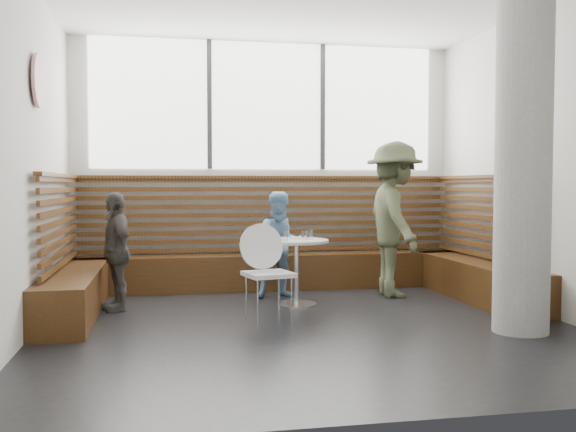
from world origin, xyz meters
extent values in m
cube|color=silver|center=(0.00, 0.00, 1.60)|extent=(5.00, 5.00, 3.20)
cube|color=black|center=(0.00, 0.00, 0.00)|extent=(5.00, 5.00, 0.01)
cube|color=white|center=(0.00, 2.48, 2.38)|extent=(4.50, 0.02, 1.65)
cube|color=#3F3F42|center=(-0.75, 2.46, 2.38)|extent=(0.06, 0.04, 1.65)
cube|color=#3F3F42|center=(0.75, 2.46, 2.38)|extent=(0.06, 0.04, 1.65)
cube|color=#3B220E|center=(0.00, 2.25, 0.23)|extent=(5.00, 0.50, 0.45)
cube|color=#3B220E|center=(-2.25, 1.25, 0.23)|extent=(0.50, 2.50, 0.45)
cube|color=#3B220E|center=(2.25, 1.25, 0.23)|extent=(0.50, 2.50, 0.45)
cube|color=#3F250F|center=(0.00, 2.42, 0.95)|extent=(4.88, 0.08, 0.98)
cube|color=#3F250F|center=(-2.42, 1.25, 0.95)|extent=(0.08, 2.38, 0.98)
cube|color=#3F250F|center=(2.42, 1.25, 0.95)|extent=(0.08, 2.38, 0.98)
cylinder|color=gray|center=(1.85, -0.60, 1.60)|extent=(0.50, 0.50, 3.20)
cylinder|color=white|center=(-2.46, 0.40, 2.30)|extent=(0.03, 0.50, 0.50)
cylinder|color=silver|center=(0.10, 1.05, 0.01)|extent=(0.45, 0.45, 0.02)
cylinder|color=silver|center=(0.10, 1.05, 0.37)|extent=(0.07, 0.07, 0.70)
cylinder|color=#B7B7BA|center=(0.10, 1.05, 0.72)|extent=(0.71, 0.71, 0.03)
cube|color=white|center=(-0.33, 0.27, 0.47)|extent=(0.44, 0.42, 0.04)
cylinder|color=white|center=(-0.33, 0.46, 0.73)|extent=(0.46, 0.10, 0.45)
cylinder|color=silver|center=(-0.51, 0.11, 0.22)|extent=(0.02, 0.02, 0.45)
cylinder|color=silver|center=(-0.16, 0.11, 0.22)|extent=(0.02, 0.02, 0.45)
cylinder|color=silver|center=(-0.51, 0.42, 0.22)|extent=(0.02, 0.02, 0.45)
cylinder|color=silver|center=(-0.16, 0.42, 0.22)|extent=(0.02, 0.02, 0.45)
imported|color=#484F34|center=(1.38, 1.41, 0.93)|extent=(0.75, 1.23, 1.86)
imported|color=#6C96BB|center=(0.03, 1.58, 0.63)|extent=(0.65, 0.53, 1.26)
imported|color=#484641|center=(-1.84, 1.15, 0.63)|extent=(0.53, 0.80, 1.26)
cylinder|color=white|center=(-0.05, 1.15, 0.74)|extent=(0.18, 0.18, 0.01)
cylinder|color=white|center=(0.13, 1.21, 0.74)|extent=(0.18, 0.18, 0.01)
cylinder|color=white|center=(-0.04, 0.95, 0.79)|extent=(0.06, 0.06, 0.10)
cylinder|color=white|center=(0.19, 1.03, 0.78)|extent=(0.06, 0.06, 0.10)
cylinder|color=white|center=(0.26, 1.06, 0.79)|extent=(0.07, 0.07, 0.11)
cube|color=#A5C64C|center=(0.20, 0.90, 0.74)|extent=(0.22, 0.17, 0.00)
camera|label=1|loc=(-1.32, -5.88, 1.34)|focal=40.00mm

